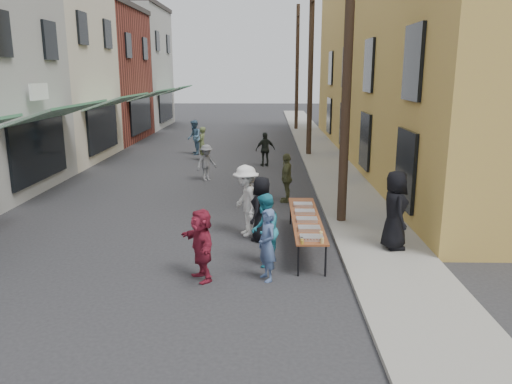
{
  "coord_description": "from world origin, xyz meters",
  "views": [
    {
      "loc": [
        2.17,
        -10.86,
        4.25
      ],
      "look_at": [
        1.88,
        1.41,
        1.3
      ],
      "focal_mm": 35.0,
      "sensor_mm": 36.0,
      "label": 1
    }
  ],
  "objects_px": {
    "utility_pole_far": "(297,69)",
    "server": "(395,210)",
    "utility_pole_mid": "(311,67)",
    "catering_tray_sausage": "(312,238)",
    "utility_pole_near": "(348,63)",
    "guest_front_a": "(262,209)",
    "serving_table": "(306,219)",
    "guest_front_c": "(265,230)"
  },
  "relations": [
    {
      "from": "catering_tray_sausage",
      "to": "guest_front_a",
      "type": "relative_size",
      "value": 0.3
    },
    {
      "from": "utility_pole_mid",
      "to": "server",
      "type": "bearing_deg",
      "value": -86.35
    },
    {
      "from": "server",
      "to": "guest_front_a",
      "type": "bearing_deg",
      "value": 73.68
    },
    {
      "from": "serving_table",
      "to": "guest_front_a",
      "type": "height_order",
      "value": "guest_front_a"
    },
    {
      "from": "utility_pole_near",
      "to": "utility_pole_mid",
      "type": "xyz_separation_m",
      "value": [
        0.0,
        12.0,
        0.0
      ]
    },
    {
      "from": "catering_tray_sausage",
      "to": "server",
      "type": "relative_size",
      "value": 0.26
    },
    {
      "from": "guest_front_c",
      "to": "catering_tray_sausage",
      "type": "bearing_deg",
      "value": 74.85
    },
    {
      "from": "utility_pole_near",
      "to": "guest_front_a",
      "type": "xyz_separation_m",
      "value": [
        -2.28,
        -1.54,
        -3.66
      ]
    },
    {
      "from": "utility_pole_near",
      "to": "utility_pole_far",
      "type": "bearing_deg",
      "value": 90.0
    },
    {
      "from": "catering_tray_sausage",
      "to": "server",
      "type": "xyz_separation_m",
      "value": [
        2.09,
        1.32,
        0.26
      ]
    },
    {
      "from": "guest_front_c",
      "to": "server",
      "type": "xyz_separation_m",
      "value": [
        3.11,
        0.92,
        0.23
      ]
    },
    {
      "from": "utility_pole_near",
      "to": "catering_tray_sausage",
      "type": "bearing_deg",
      "value": -107.91
    },
    {
      "from": "utility_pole_far",
      "to": "catering_tray_sausage",
      "type": "xyz_separation_m",
      "value": [
        -1.18,
        -27.65,
        -3.71
      ]
    },
    {
      "from": "utility_pole_far",
      "to": "server",
      "type": "relative_size",
      "value": 4.72
    },
    {
      "from": "utility_pole_near",
      "to": "utility_pole_far",
      "type": "xyz_separation_m",
      "value": [
        0.0,
        24.0,
        0.0
      ]
    },
    {
      "from": "serving_table",
      "to": "guest_front_a",
      "type": "xyz_separation_m",
      "value": [
        -1.1,
        0.46,
        0.13
      ]
    },
    {
      "from": "utility_pole_mid",
      "to": "catering_tray_sausage",
      "type": "xyz_separation_m",
      "value": [
        -1.18,
        -15.65,
        -3.71
      ]
    },
    {
      "from": "serving_table",
      "to": "catering_tray_sausage",
      "type": "bearing_deg",
      "value": -90.0
    },
    {
      "from": "utility_pole_far",
      "to": "serving_table",
      "type": "xyz_separation_m",
      "value": [
        -1.18,
        -26.0,
        -3.79
      ]
    },
    {
      "from": "catering_tray_sausage",
      "to": "guest_front_c",
      "type": "xyz_separation_m",
      "value": [
        -1.01,
        0.41,
        0.03
      ]
    },
    {
      "from": "serving_table",
      "to": "server",
      "type": "height_order",
      "value": "server"
    },
    {
      "from": "utility_pole_near",
      "to": "utility_pole_mid",
      "type": "bearing_deg",
      "value": 90.0
    },
    {
      "from": "utility_pole_mid",
      "to": "utility_pole_near",
      "type": "bearing_deg",
      "value": -90.0
    },
    {
      "from": "catering_tray_sausage",
      "to": "guest_front_c",
      "type": "distance_m",
      "value": 1.09
    },
    {
      "from": "utility_pole_far",
      "to": "serving_table",
      "type": "bearing_deg",
      "value": -92.6
    },
    {
      "from": "serving_table",
      "to": "server",
      "type": "xyz_separation_m",
      "value": [
        2.09,
        -0.33,
        0.34
      ]
    },
    {
      "from": "server",
      "to": "utility_pole_near",
      "type": "bearing_deg",
      "value": 18.97
    },
    {
      "from": "serving_table",
      "to": "utility_pole_mid",
      "type": "bearing_deg",
      "value": 85.19
    },
    {
      "from": "serving_table",
      "to": "catering_tray_sausage",
      "type": "distance_m",
      "value": 1.65
    },
    {
      "from": "catering_tray_sausage",
      "to": "utility_pole_far",
      "type": "bearing_deg",
      "value": 87.56
    },
    {
      "from": "guest_front_a",
      "to": "guest_front_c",
      "type": "height_order",
      "value": "guest_front_a"
    },
    {
      "from": "utility_pole_mid",
      "to": "server",
      "type": "height_order",
      "value": "utility_pole_mid"
    },
    {
      "from": "guest_front_a",
      "to": "server",
      "type": "xyz_separation_m",
      "value": [
        3.19,
        -0.79,
        0.21
      ]
    },
    {
      "from": "catering_tray_sausage",
      "to": "utility_pole_near",
      "type": "bearing_deg",
      "value": 72.09
    },
    {
      "from": "utility_pole_near",
      "to": "utility_pole_mid",
      "type": "relative_size",
      "value": 1.0
    },
    {
      "from": "server",
      "to": "utility_pole_far",
      "type": "bearing_deg",
      "value": -0.51
    },
    {
      "from": "server",
      "to": "utility_pole_mid",
      "type": "bearing_deg",
      "value": 1.16
    },
    {
      "from": "serving_table",
      "to": "catering_tray_sausage",
      "type": "xyz_separation_m",
      "value": [
        -0.0,
        -1.65,
        0.08
      ]
    },
    {
      "from": "utility_pole_near",
      "to": "catering_tray_sausage",
      "type": "relative_size",
      "value": 18.0
    },
    {
      "from": "serving_table",
      "to": "catering_tray_sausage",
      "type": "height_order",
      "value": "catering_tray_sausage"
    },
    {
      "from": "utility_pole_mid",
      "to": "serving_table",
      "type": "bearing_deg",
      "value": -94.81
    },
    {
      "from": "utility_pole_far",
      "to": "guest_front_a",
      "type": "bearing_deg",
      "value": -95.09
    }
  ]
}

